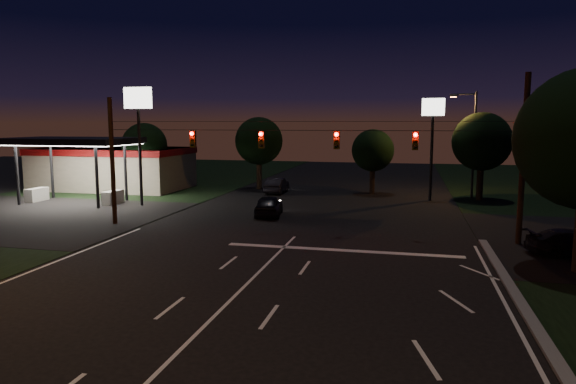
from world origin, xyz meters
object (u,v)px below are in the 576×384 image
(utility_pole_right, at_px, (518,244))
(car_oncoming_b, at_px, (277,185))
(car_cross, at_px, (573,243))
(car_oncoming_a, at_px, (269,205))

(utility_pole_right, bearing_deg, car_oncoming_b, 136.71)
(utility_pole_right, xyz_separation_m, car_cross, (2.10, -1.92, 0.64))
(utility_pole_right, bearing_deg, car_cross, -42.39)
(utility_pole_right, height_order, car_oncoming_b, utility_pole_right)
(car_oncoming_b, bearing_deg, utility_pole_right, 135.75)
(utility_pole_right, distance_m, car_cross, 2.92)
(car_oncoming_a, bearing_deg, car_cross, 149.42)
(utility_pole_right, relative_size, car_oncoming_b, 2.13)
(car_oncoming_b, distance_m, car_cross, 27.02)
(utility_pole_right, bearing_deg, car_oncoming_a, 161.37)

